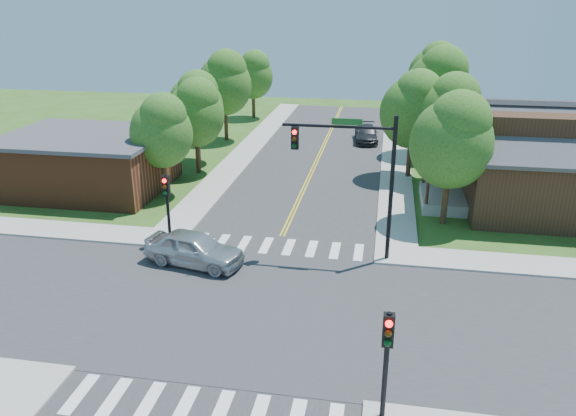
% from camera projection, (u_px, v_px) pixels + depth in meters
% --- Properties ---
extents(ground, '(100.00, 100.00, 0.00)m').
position_uv_depth(ground, '(249.00, 309.00, 23.43)').
color(ground, '#2F4B17').
rests_on(ground, ground).
extents(road_ns, '(10.00, 90.00, 0.04)m').
position_uv_depth(road_ns, '(249.00, 308.00, 23.42)').
color(road_ns, '#2D2D30').
rests_on(road_ns, ground).
extents(road_ew, '(90.00, 10.00, 0.04)m').
position_uv_depth(road_ew, '(249.00, 308.00, 23.42)').
color(road_ew, '#2D2D30').
rests_on(road_ew, ground).
extents(intersection_patch, '(10.20, 10.20, 0.06)m').
position_uv_depth(intersection_patch, '(249.00, 309.00, 23.43)').
color(intersection_patch, '#2D2D30').
rests_on(intersection_patch, ground).
extents(sidewalk_ne, '(40.00, 40.00, 0.14)m').
position_uv_depth(sidewalk_ne, '(552.00, 201.00, 35.36)').
color(sidewalk_ne, '#9E9B93').
rests_on(sidewalk_ne, ground).
extents(sidewalk_nw, '(40.00, 40.00, 0.14)m').
position_uv_depth(sidewalk_nw, '(88.00, 174.00, 40.51)').
color(sidewalk_nw, '#9E9B93').
rests_on(sidewalk_nw, ground).
extents(crosswalk_north, '(8.85, 2.00, 0.01)m').
position_uv_depth(crosswalk_north, '(277.00, 246.00, 29.11)').
color(crosswalk_north, white).
rests_on(crosswalk_north, ground).
extents(crosswalk_south, '(8.85, 2.00, 0.01)m').
position_uv_depth(crosswalk_south, '(202.00, 409.00, 17.71)').
color(crosswalk_south, white).
rests_on(crosswalk_south, ground).
extents(centerline, '(0.30, 90.00, 0.01)m').
position_uv_depth(centerline, '(249.00, 308.00, 23.41)').
color(centerline, gold).
rests_on(centerline, ground).
extents(signal_mast_ne, '(5.30, 0.42, 7.20)m').
position_uv_depth(signal_mast_ne, '(356.00, 164.00, 26.18)').
color(signal_mast_ne, black).
rests_on(signal_mast_ne, ground).
extents(signal_pole_se, '(0.34, 0.42, 3.80)m').
position_uv_depth(signal_pole_se, '(387.00, 347.00, 16.39)').
color(signal_pole_se, black).
rests_on(signal_pole_se, ground).
extents(signal_pole_nw, '(0.34, 0.42, 3.80)m').
position_uv_depth(signal_pole_nw, '(167.00, 196.00, 28.51)').
color(signal_pole_nw, black).
rests_on(signal_pole_nw, ground).
extents(house_ne, '(13.05, 8.80, 7.11)m').
position_uv_depth(house_ne, '(556.00, 157.00, 32.86)').
color(house_ne, '#332212').
rests_on(house_ne, ground).
extents(building_nw, '(10.40, 8.40, 3.73)m').
position_uv_depth(building_nw, '(88.00, 161.00, 37.19)').
color(building_nw, brown).
rests_on(building_nw, ground).
extents(tree_e_a, '(4.50, 4.28, 7.65)m').
position_uv_depth(tree_e_a, '(453.00, 138.00, 30.23)').
color(tree_e_a, '#382314').
rests_on(tree_e_a, ground).
extents(tree_e_b, '(4.50, 4.28, 7.66)m').
position_uv_depth(tree_e_b, '(450.00, 112.00, 36.92)').
color(tree_e_b, '#382314').
rests_on(tree_e_b, ground).
extents(tree_e_c, '(5.14, 4.88, 8.73)m').
position_uv_depth(tree_e_c, '(439.00, 84.00, 43.38)').
color(tree_e_c, '#382314').
rests_on(tree_e_c, ground).
extents(tree_e_d, '(4.87, 4.63, 8.29)m').
position_uv_depth(tree_e_d, '(435.00, 72.00, 52.22)').
color(tree_e_d, '#382314').
rests_on(tree_e_d, ground).
extents(tree_w_a, '(3.95, 3.75, 6.71)m').
position_uv_depth(tree_w_a, '(162.00, 129.00, 34.96)').
color(tree_w_a, '#382314').
rests_on(tree_w_a, ground).
extents(tree_w_b, '(4.18, 3.97, 7.10)m').
position_uv_depth(tree_w_b, '(196.00, 103.00, 41.99)').
color(tree_w_b, '#382314').
rests_on(tree_w_b, ground).
extents(tree_w_c, '(4.68, 4.45, 7.96)m').
position_uv_depth(tree_w_c, '(225.00, 81.00, 48.35)').
color(tree_w_c, '#382314').
rests_on(tree_w_c, ground).
extents(tree_w_d, '(4.13, 3.92, 7.02)m').
position_uv_depth(tree_w_d, '(254.00, 73.00, 57.53)').
color(tree_w_d, '#382314').
rests_on(tree_w_d, ground).
extents(tree_house, '(4.52, 4.29, 7.68)m').
position_uv_depth(tree_house, '(414.00, 108.00, 38.18)').
color(tree_house, '#382314').
rests_on(tree_house, ground).
extents(tree_bldg, '(4.10, 3.90, 6.97)m').
position_uv_depth(tree_bldg, '(196.00, 111.00, 39.51)').
color(tree_bldg, '#382314').
rests_on(tree_bldg, ground).
extents(car_silver, '(3.90, 5.66, 1.66)m').
position_uv_depth(car_silver, '(194.00, 249.00, 26.92)').
color(car_silver, '#B9BCC1').
rests_on(car_silver, ground).
extents(car_dgrey, '(2.79, 5.10, 1.38)m').
position_uv_depth(car_dgrey, '(366.00, 134.00, 49.42)').
color(car_dgrey, '#28292C').
rests_on(car_dgrey, ground).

